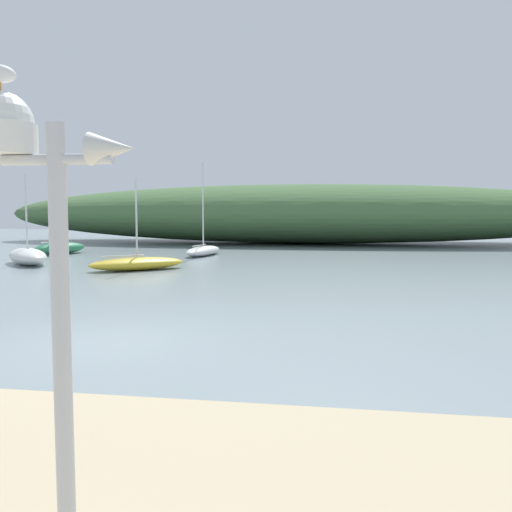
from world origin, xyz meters
TOP-DOWN VIEW (x-y plane):
  - ground_plane at (0.00, 0.00)m, footprint 120.00×120.00m
  - distant_hill at (1.00, 33.53)m, footprint 48.84×12.26m
  - mast_structure at (2.59, -6.77)m, footprint 1.11×0.44m
  - sailboat_off_point at (-10.40, 14.02)m, footprint 4.00×4.23m
  - sailboat_by_sandbar at (-4.30, 12.47)m, footprint 4.17×3.84m
  - sailboat_near_shore at (-11.99, 19.87)m, footprint 2.39×3.95m
  - sailboat_outer_mooring at (-3.44, 20.31)m, footprint 1.65×4.31m

SIDE VIEW (x-z plane):
  - ground_plane at x=0.00m, z-range 0.00..0.00m
  - sailboat_by_sandbar at x=-4.30m, z-range -1.68..2.26m
  - sailboat_outer_mooring at x=-3.44m, z-range -2.34..2.94m
  - sailboat_near_shore at x=-11.99m, z-range -1.98..2.71m
  - sailboat_off_point at x=-10.40m, z-range -1.73..2.52m
  - distant_hill at x=1.00m, z-range 0.00..4.60m
  - mast_structure at x=2.59m, z-range 1.14..4.27m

